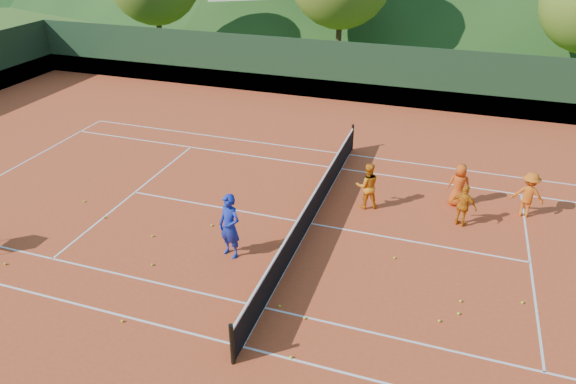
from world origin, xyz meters
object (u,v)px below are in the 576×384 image
(student_a, at_px, (367,186))
(student_c, at_px, (459,185))
(student_b, at_px, (463,206))
(student_d, at_px, (528,195))
(tennis_net, at_px, (311,210))
(coach, at_px, (230,226))

(student_a, height_order, student_c, student_a)
(student_a, xyz_separation_m, student_b, (3.02, -0.18, -0.09))
(student_d, xyz_separation_m, tennis_net, (-6.36, -2.66, -0.26))
(student_d, bearing_deg, student_c, 3.19)
(student_b, relative_size, tennis_net, 0.12)
(coach, height_order, student_c, coach)
(coach, relative_size, student_a, 1.23)
(coach, distance_m, student_c, 7.77)
(student_b, bearing_deg, coach, 52.31)
(tennis_net, bearing_deg, student_a, 47.69)
(coach, relative_size, student_d, 1.27)
(student_a, distance_m, tennis_net, 2.16)
(student_a, distance_m, student_b, 3.02)
(student_b, distance_m, tennis_net, 4.67)
(student_a, bearing_deg, student_b, 154.73)
(coach, bearing_deg, student_b, 49.87)
(student_a, bearing_deg, tennis_net, 25.90)
(student_a, height_order, tennis_net, student_a)
(coach, bearing_deg, student_c, 58.71)
(student_b, bearing_deg, student_d, -125.38)
(student_b, distance_m, student_d, 2.29)
(student_a, relative_size, student_d, 1.04)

